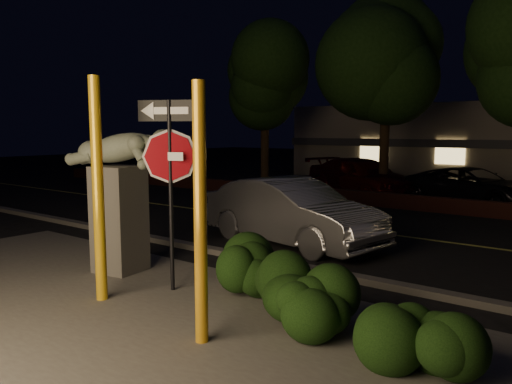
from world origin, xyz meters
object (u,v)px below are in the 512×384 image
Objects in this scene: parked_car_darkred at (362,177)px; parked_car_dark at (473,187)px; yellow_pole_left at (98,191)px; signpost at (170,157)px; parked_car_red at (360,177)px; yellow_pole_right at (200,216)px; sculpture at (120,185)px; silver_sedan at (291,212)px.

parked_car_darkred is 1.07× the size of parked_car_dark.
yellow_pole_left is 1.23m from signpost.
parked_car_dark is (4.25, 0.07, -0.10)m from parked_car_red.
yellow_pole_right reaches higher than sculpture.
sculpture is at bearing -148.14° from parked_car_red.
yellow_pole_right is 0.63× the size of parked_car_darkred.
silver_sedan is 9.38m from parked_car_darkred.
signpost is at bearing -164.40° from silver_sedan.
signpost reaches higher than parked_car_dark.
yellow_pole_left is 1.58m from sculpture.
yellow_pole_left is at bearing -144.43° from parked_car_red.
sculpture reaches higher than silver_sedan.
parked_car_dark is at bearing -62.76° from parked_car_red.
signpost is at bearing 61.28° from yellow_pole_left.
yellow_pole_right is 14.81m from parked_car_red.
yellow_pole_right is 1.21× the size of sculpture.
yellow_pole_right is 0.71× the size of parked_car_red.
yellow_pole_right is 15.02m from parked_car_darkred.
yellow_pole_right reaches higher than parked_car_dark.
parked_car_red reaches higher than parked_car_darkred.
signpost is 4.31m from silver_sedan.
parked_car_darkred is 4.29m from parked_car_dark.
signpost reaches higher than silver_sedan.
sculpture is 0.57× the size of silver_sedan.
sculpture is 4.13m from silver_sedan.
parked_car_darkred is at bearing 107.97° from yellow_pole_right.
sculpture is 0.52× the size of parked_car_darkred.
sculpture reaches higher than parked_car_darkred.
parked_car_red is 0.88× the size of parked_car_darkred.
yellow_pole_left is 14.11m from parked_car_dark.
signpost is at bearing -141.41° from parked_car_red.
signpost is 0.65× the size of parked_car_dark.
sculpture is (-1.57, 0.21, -0.58)m from signpost.
signpost is at bearing -170.95° from parked_car_dark.
silver_sedan is at bearing 112.01° from yellow_pole_right.
yellow_pole_right is at bearing -142.89° from parked_car_darkred.
yellow_pole_right reaches higher than parked_car_darkred.
yellow_pole_left is 14.29m from parked_car_darkred.
signpost is 0.67× the size of silver_sedan.
parked_car_darkred is at bearing 77.48° from signpost.
yellow_pole_left is 14.08m from parked_car_red.
silver_sedan is at bearing -175.85° from parked_car_dark.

